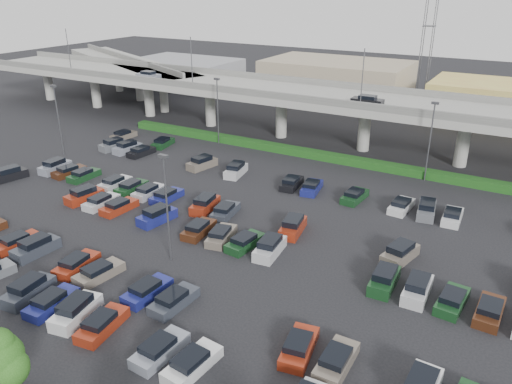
{
  "coord_description": "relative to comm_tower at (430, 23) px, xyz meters",
  "views": [
    {
      "loc": [
        26.85,
        -38.97,
        24.06
      ],
      "look_at": [
        1.27,
        5.76,
        2.0
      ],
      "focal_mm": 35.0,
      "sensor_mm": 36.0,
      "label": 1
    }
  ],
  "objects": [
    {
      "name": "parked_cars",
      "position": [
        -5.98,
        -78.43,
        -15.0
      ],
      "size": [
        63.17,
        41.66,
        1.67
      ],
      "color": "slate",
      "rests_on": "ground"
    },
    {
      "name": "comm_tower",
      "position": [
        0.0,
        0.0,
        0.0
      ],
      "size": [
        2.4,
        2.4,
        30.0
      ],
      "color": "#49494E",
      "rests_on": "ground"
    },
    {
      "name": "on_ramp",
      "position": [
        -56.1,
        -30.95,
        -8.76
      ],
      "size": [
        50.93,
        30.13,
        8.8
      ],
      "color": "gray",
      "rests_on": "ground"
    },
    {
      "name": "distant_buildings",
      "position": [
        8.38,
        -12.19,
        -11.87
      ],
      "size": [
        138.0,
        24.0,
        9.0
      ],
      "color": "gray",
      "rests_on": "ground"
    },
    {
      "name": "light_poles",
      "position": [
        -8.12,
        -72.0,
        -9.37
      ],
      "size": [
        66.9,
        48.38,
        10.3
      ],
      "color": "#49494E",
      "rests_on": "ground"
    },
    {
      "name": "ground",
      "position": [
        -4.0,
        -74.0,
        -15.61
      ],
      "size": [
        280.0,
        280.0,
        0.0
      ],
      "primitive_type": "plane",
      "color": "black"
    },
    {
      "name": "hedge",
      "position": [
        -4.0,
        -49.0,
        -15.06
      ],
      "size": [
        66.0,
        1.6,
        1.1
      ],
      "primitive_type": "cube",
      "color": "#134115",
      "rests_on": "ground"
    },
    {
      "name": "overpass",
      "position": [
        -4.18,
        -42.03,
        -8.64
      ],
      "size": [
        150.0,
        13.0,
        15.8
      ],
      "color": "gray",
      "rests_on": "ground"
    }
  ]
}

